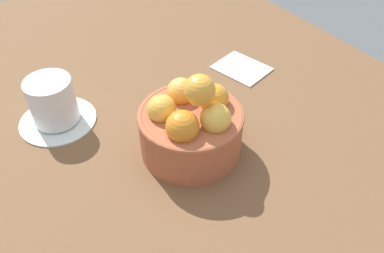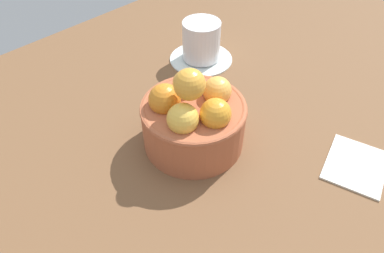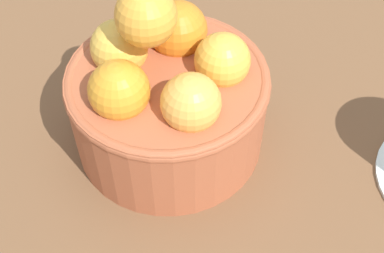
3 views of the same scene
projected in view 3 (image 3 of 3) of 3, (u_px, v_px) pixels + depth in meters
ground_plane at (171, 153)px, 45.24cm from camera, size 143.28×92.57×4.36cm
terracotta_bowl at (167, 96)px, 39.75cm from camera, size 15.63×15.63×14.41cm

